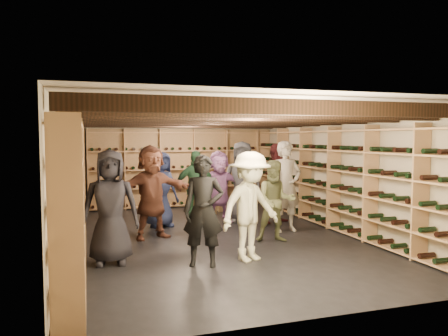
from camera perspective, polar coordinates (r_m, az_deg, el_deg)
The scene contains 21 objects.
ground at distance 8.56m, azimuth -1.01°, elevation -8.94°, with size 8.00×8.00×0.00m, color black.
walls at distance 8.37m, azimuth -1.02°, elevation -0.92°, with size 5.52×8.02×2.40m.
ceiling at distance 8.36m, azimuth -1.03°, elevation 7.31°, with size 5.50×8.00×0.01m, color beige.
ceiling_joists at distance 8.35m, azimuth -1.03°, elevation 6.35°, with size 5.40×7.12×0.18m.
wine_rack_left at distance 8.04m, azimuth -18.86°, elevation -2.23°, with size 0.32×7.50×2.15m.
wine_rack_right at distance 9.44m, azimuth 14.12°, elevation -1.24°, with size 0.32×7.50×2.15m.
wine_rack_back at distance 12.09m, azimuth -6.19°, elevation -0.02°, with size 4.70×0.30×2.15m.
crate_stack_left at distance 10.93m, azimuth -2.66°, elevation -4.30°, with size 0.59×0.50×0.68m.
crate_stack_right at distance 10.97m, azimuth -2.51°, elevation -4.72°, with size 0.55×0.41×0.51m.
crate_loose at distance 11.48m, azimuth 0.42°, elevation -5.18°, with size 0.50×0.33×0.17m, color tan.
person_0 at distance 6.84m, azimuth -14.63°, elevation -4.93°, with size 0.85×0.55×1.74m, color black.
person_1 at distance 6.52m, azimuth -2.70°, elevation -5.59°, with size 0.61×0.40×1.67m, color black.
person_2 at distance 8.08m, azimuth 6.75°, elevation -4.32°, with size 0.73×0.57×1.50m, color brown.
person_3 at distance 6.80m, azimuth 3.44°, elevation -5.05°, with size 1.10×0.63×1.70m, color beige.
person_5 at distance 8.39m, azimuth -9.44°, elevation -3.09°, with size 1.65×0.53×1.78m, color brown.
person_6 at distance 9.42m, azimuth -8.26°, elevation -2.78°, with size 0.79×0.52×1.62m, color #192140.
person_7 at distance 8.99m, azimuth 8.14°, elevation -2.38°, with size 0.67×0.44×1.85m, color gray.
person_8 at distance 9.83m, azimuth 7.24°, elevation -2.01°, with size 0.87×0.68×1.79m, color #451618.
person_10 at distance 9.63m, azimuth -3.79°, elevation -2.57°, with size 0.96×0.40×1.63m, color #275131.
person_11 at distance 9.78m, azimuth -0.66°, elevation -2.49°, with size 1.51×0.48×1.63m, color #935C98.
person_12 at distance 9.94m, azimuth 2.38°, elevation -1.78°, with size 0.90×0.58×1.83m, color #333438.
Camera 1 is at (-2.37, -8.00, 1.92)m, focal length 35.00 mm.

